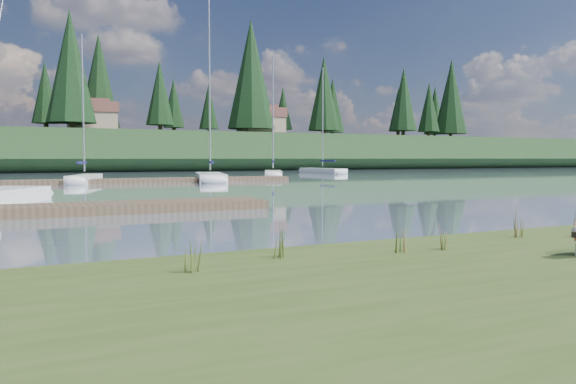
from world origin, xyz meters
TOP-DOWN VIEW (x-y plane):
  - ground at (0.00, 30.00)m, footprint 200.00×200.00m
  - bank at (0.00, -6.00)m, footprint 60.00×9.00m
  - ridge at (0.00, 73.00)m, footprint 200.00×20.00m
  - dock_near at (-4.00, 9.00)m, footprint 16.00×2.00m
  - dock_far at (2.00, 30.00)m, footprint 26.00×2.20m
  - sailboat_bg_2 at (0.82, 31.73)m, footprint 3.27×6.74m
  - sailboat_bg_3 at (9.67, 31.66)m, footprint 4.18×9.56m
  - sailboat_bg_4 at (17.34, 36.91)m, footprint 4.21×7.21m
  - sailboat_bg_5 at (27.28, 46.18)m, footprint 2.12×8.40m
  - weed_0 at (-0.43, -2.26)m, footprint 0.17×0.14m
  - weed_1 at (1.30, -2.65)m, footprint 0.17×0.14m
  - weed_2 at (4.10, -2.31)m, footprint 0.17×0.14m
  - weed_3 at (-1.77, -2.70)m, footprint 0.17×0.14m
  - weed_4 at (1.99, -2.72)m, footprint 0.17×0.14m
  - mud_lip at (0.00, -1.60)m, footprint 60.00×0.50m
  - conifer_4 at (3.00, 66.00)m, footprint 6.16×6.16m
  - conifer_5 at (15.00, 70.00)m, footprint 3.96×3.96m
  - conifer_6 at (28.00, 68.00)m, footprint 7.04×7.04m
  - conifer_7 at (42.00, 71.00)m, footprint 5.28×5.28m
  - conifer_8 at (55.00, 67.00)m, footprint 4.62×4.62m
  - conifer_9 at (68.00, 70.00)m, footprint 5.94×5.94m
  - house_1 at (6.00, 71.00)m, footprint 6.30×5.30m
  - house_2 at (30.00, 69.00)m, footprint 6.30×5.30m

SIDE VIEW (x-z plane):
  - ground at x=0.00m, z-range 0.00..0.00m
  - mud_lip at x=0.00m, z-range 0.00..0.14m
  - dock_near at x=-4.00m, z-range 0.00..0.30m
  - dock_far at x=2.00m, z-range 0.00..0.30m
  - bank at x=0.00m, z-range 0.00..0.35m
  - sailboat_bg_5 at x=27.28m, z-range -5.60..6.24m
  - sailboat_bg_3 at x=9.67m, z-range -6.50..7.14m
  - sailboat_bg_4 at x=17.34m, z-range -5.06..5.71m
  - sailboat_bg_2 at x=0.82m, z-range -4.74..5.41m
  - weed_4 at x=1.99m, z-range 0.32..0.71m
  - weed_1 at x=1.30m, z-range 0.32..0.74m
  - weed_0 at x=-0.43m, z-range 0.31..0.84m
  - weed_3 at x=-1.77m, z-range 0.31..0.84m
  - weed_2 at x=4.10m, z-range 0.30..0.88m
  - ridge at x=0.00m, z-range 0.00..5.00m
  - house_1 at x=6.00m, z-range 4.99..9.64m
  - house_2 at x=30.00m, z-range 4.99..9.64m
  - conifer_5 at x=15.00m, z-range 5.65..16.00m
  - conifer_8 at x=55.00m, z-range 5.62..17.40m
  - conifer_7 at x=42.00m, z-range 5.59..18.79m
  - conifer_9 at x=68.00m, z-range 5.55..20.18m
  - conifer_4 at x=3.00m, z-range 5.54..20.64m
  - conifer_6 at x=28.00m, z-range 5.49..22.49m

